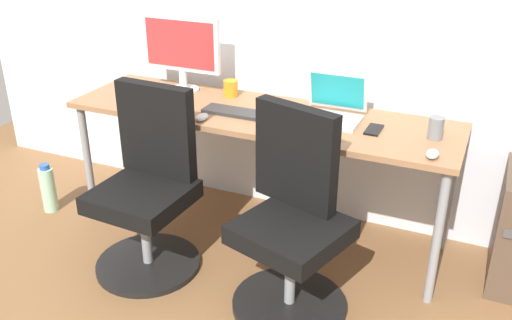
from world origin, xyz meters
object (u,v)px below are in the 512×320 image
Objects in this scene: office_chair_left at (148,190)px; coffee_mug at (231,88)px; water_bottle_on_floor at (48,189)px; office_chair_right at (292,223)px; desktop_monitor at (181,48)px; open_laptop at (332,108)px.

office_chair_left is 0.76m from coffee_mug.
coffee_mug is (1.02, 0.47, 0.63)m from water_bottle_on_floor.
desktop_monitor is (-0.93, 0.64, 0.56)m from office_chair_right.
office_chair_right reaches higher than coffee_mug.
desktop_monitor is 1.55× the size of open_laptop.
office_chair_left is at bearing -102.15° from coffee_mug.
open_laptop is at bearing 90.85° from office_chair_right.
coffee_mug is (0.14, 0.66, 0.35)m from office_chair_left.
office_chair_left is 0.86m from desktop_monitor.
open_laptop reaches higher than office_chair_right.
office_chair_left is 3.03× the size of open_laptop.
open_laptop is (0.92, -0.07, -0.20)m from desktop_monitor.
water_bottle_on_floor is at bearing -166.96° from open_laptop.
desktop_monitor reaches higher than office_chair_left.
office_chair_left reaches higher than coffee_mug.
office_chair_right is at bearing -0.20° from office_chair_left.
coffee_mug is (-0.62, 0.10, -0.01)m from open_laptop.
office_chair_right is 1.68m from water_bottle_on_floor.
desktop_monitor is 0.94m from open_laptop.
office_chair_right is 1.26m from desktop_monitor.
water_bottle_on_floor is 0.65× the size of desktop_monitor.
water_bottle_on_floor is at bearing 167.90° from office_chair_left.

